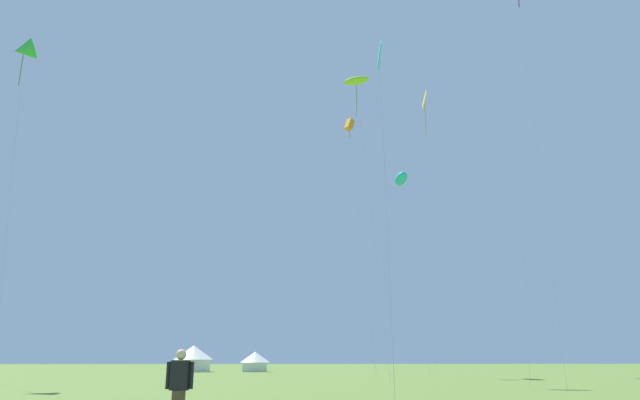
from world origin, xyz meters
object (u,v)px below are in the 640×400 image
at_px(festival_tent_left, 255,361).
at_px(kite_orange_box, 350,126).
at_px(kite_yellow_diamond, 425,104).
at_px(kite_cyan_diamond, 380,62).
at_px(kite_green_delta, 24,50).
at_px(kite_cyan_parafoil, 401,179).
at_px(festival_tent_center, 193,357).
at_px(kite_lime_parafoil, 356,82).
at_px(person_spectator, 179,393).

bearing_deg(festival_tent_left, kite_orange_box, -59.20).
bearing_deg(festival_tent_left, kite_yellow_diamond, -31.61).
bearing_deg(kite_cyan_diamond, kite_orange_box, 84.25).
relative_size(kite_green_delta, kite_yellow_diamond, 0.77).
relative_size(kite_yellow_diamond, kite_cyan_parafoil, 1.67).
xyz_separation_m(festival_tent_center, festival_tent_left, (7.81, 0.00, -0.43)).
xyz_separation_m(kite_cyan_diamond, kite_orange_box, (3.72, 36.97, 12.94)).
bearing_deg(kite_green_delta, kite_cyan_parafoil, 23.25).
bearing_deg(kite_yellow_diamond, festival_tent_left, 148.39).
xyz_separation_m(kite_green_delta, kite_cyan_diamond, (24.35, -19.90, -11.13)).
height_order(kite_lime_parafoil, festival_tent_center, kite_lime_parafoil).
xyz_separation_m(kite_yellow_diamond, kite_lime_parafoil, (-11.73, -21.26, -8.42)).
xyz_separation_m(kite_cyan_diamond, person_spectator, (-6.25, -8.95, -12.98)).
height_order(kite_green_delta, kite_yellow_diamond, kite_yellow_diamond).
relative_size(kite_green_delta, festival_tent_center, 5.22).
bearing_deg(kite_cyan_parafoil, kite_green_delta, -156.75).
bearing_deg(kite_yellow_diamond, person_spectator, -111.59).
distance_m(kite_yellow_diamond, kite_lime_parafoil, 25.70).
distance_m(kite_yellow_diamond, festival_tent_left, 38.87).
distance_m(kite_yellow_diamond, person_spectator, 62.75).
distance_m(kite_lime_parafoil, person_spectator, 38.07).
bearing_deg(person_spectator, kite_orange_box, 77.75).
xyz_separation_m(kite_lime_parafoil, festival_tent_center, (-16.44, 33.79, -21.79)).
bearing_deg(kite_cyan_diamond, festival_tent_center, 104.85).
distance_m(kite_cyan_diamond, festival_tent_left, 56.03).
xyz_separation_m(kite_yellow_diamond, kite_cyan_parafoil, (-5.11, -7.60, -12.29)).
bearing_deg(kite_yellow_diamond, kite_cyan_diamond, -108.31).
distance_m(kite_green_delta, kite_orange_box, 32.90).
bearing_deg(kite_lime_parafoil, festival_tent_left, 104.34).
distance_m(kite_green_delta, kite_lime_parafoil, 26.46).
distance_m(kite_cyan_diamond, kite_yellow_diamond, 47.53).
relative_size(kite_green_delta, kite_lime_parafoil, 1.08).
relative_size(kite_yellow_diamond, festival_tent_center, 6.82).
height_order(kite_green_delta, festival_tent_left, kite_green_delta).
bearing_deg(kite_green_delta, kite_cyan_diamond, -39.26).
bearing_deg(kite_cyan_parafoil, kite_lime_parafoil, -115.84).
relative_size(kite_yellow_diamond, person_spectator, 19.63).
bearing_deg(kite_orange_box, kite_lime_parafoil, -95.72).
height_order(kite_cyan_parafoil, kite_lime_parafoil, kite_lime_parafoil).
distance_m(kite_cyan_parafoil, person_spectator, 49.32).
bearing_deg(festival_tent_left, kite_lime_parafoil, -75.66).
height_order(festival_tent_center, festival_tent_left, festival_tent_center).
distance_m(kite_cyan_diamond, kite_lime_parafoil, 22.74).
xyz_separation_m(kite_green_delta, kite_lime_parafoil, (26.42, 0.53, -1.38)).
height_order(kite_orange_box, person_spectator, kite_orange_box).
bearing_deg(kite_orange_box, kite_green_delta, -148.71).
bearing_deg(festival_tent_center, festival_tent_left, 0.00).
relative_size(kite_orange_box, person_spectator, 15.99).
bearing_deg(kite_orange_box, kite_yellow_diamond, 25.15).
height_order(kite_yellow_diamond, kite_lime_parafoil, kite_yellow_diamond).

